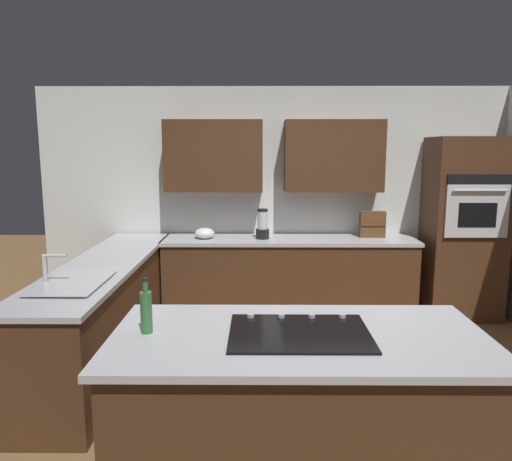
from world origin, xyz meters
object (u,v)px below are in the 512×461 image
sink_unit (71,282)px  spice_rack (372,224)px  oil_bottle (146,310)px  blender (263,226)px  mixing_bowl (205,233)px  cooktop (299,332)px  wall_oven (463,228)px

sink_unit → spice_rack: size_ratio=2.36×
oil_bottle → spice_rack: bearing=-122.8°
sink_unit → blender: blender is taller
mixing_bowl → spice_rack: spice_rack is taller
cooktop → oil_bottle: size_ratio=2.45×
mixing_bowl → oil_bottle: size_ratio=0.71×
sink_unit → mixing_bowl: bearing=-112.3°
wall_oven → spice_rack: (1.00, -0.08, 0.03)m
wall_oven → blender: wall_oven is taller
wall_oven → mixing_bowl: wall_oven is taller
cooktop → spice_rack: spice_rack is taller
mixing_bowl → spice_rack: bearing=-176.9°
cooktop → blender: size_ratio=2.26×
sink_unit → cooktop: (-1.61, 0.96, -0.01)m
blender → oil_bottle: (0.65, 2.85, -0.02)m
spice_rack → wall_oven: bearing=175.2°
mixing_bowl → oil_bottle: 2.85m
cooktop → blender: (0.18, -2.86, 0.14)m
wall_oven → oil_bottle: (2.90, 2.87, 0.01)m
sink_unit → wall_oven: bearing=-152.5°
sink_unit → cooktop: bearing=149.2°
mixing_bowl → blender: bearing=-180.0°
wall_oven → sink_unit: (3.68, 1.92, -0.10)m
spice_rack → oil_bottle: (1.90, 2.95, -0.02)m
cooktop → spice_rack: (-1.07, -2.96, 0.14)m
sink_unit → oil_bottle: (-0.78, 0.95, 0.11)m
wall_oven → spice_rack: size_ratio=6.82×
oil_bottle → mixing_bowl: bearing=-90.0°
mixing_bowl → oil_bottle: (0.00, 2.85, 0.06)m
mixing_bowl → oil_bottle: bearing=90.0°
blender → spice_rack: 1.25m
wall_oven → blender: 2.25m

